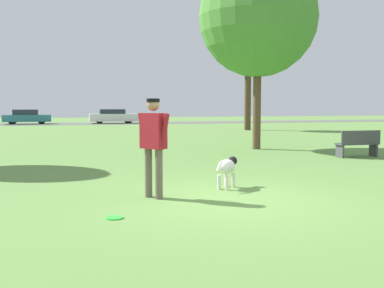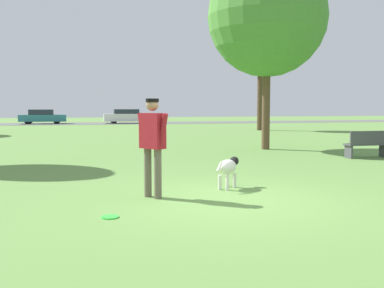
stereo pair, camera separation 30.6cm
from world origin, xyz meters
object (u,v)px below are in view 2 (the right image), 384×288
at_px(tree_near_right, 267,17).
at_px(dog, 228,168).
at_px(person, 153,139).
at_px(parked_car_teal, 42,117).
at_px(parked_car_white, 127,116).
at_px(frisbee, 110,217).
at_px(tree_far_right, 261,54).
at_px(park_bench, 368,143).

bearing_deg(tree_near_right, dog, -118.70).
distance_m(person, tree_near_right, 10.26).
height_order(tree_near_right, parked_car_teal, tree_near_right).
xyz_separation_m(tree_near_right, parked_car_white, (-2.08, 27.45, -4.15)).
bearing_deg(frisbee, dog, 36.57).
relative_size(frisbee, tree_far_right, 0.04).
bearing_deg(person, tree_far_right, 118.58).
distance_m(tree_near_right, parked_car_teal, 29.86).
relative_size(dog, frisbee, 2.95).
relative_size(person, dog, 2.30).
height_order(dog, parked_car_teal, parked_car_teal).
xyz_separation_m(person, parked_car_white, (3.44, 35.22, -0.36)).
distance_m(person, tree_far_right, 23.44).
height_order(person, park_bench, person).
height_order(tree_far_right, parked_car_teal, tree_far_right).
height_order(frisbee, parked_car_teal, parked_car_teal).
bearing_deg(dog, tree_near_right, 13.72).
xyz_separation_m(person, frisbee, (-0.83, -1.25, -1.02)).
bearing_deg(park_bench, tree_near_right, -61.29).
relative_size(dog, parked_car_white, 0.16).
relative_size(tree_far_right, parked_car_teal, 1.59).
bearing_deg(tree_near_right, tree_far_right, 67.75).
bearing_deg(dog, park_bench, -14.48).
bearing_deg(park_bench, parked_car_white, -82.86).
bearing_deg(person, parked_car_teal, 153.06).
relative_size(frisbee, parked_car_teal, 0.06).
bearing_deg(tree_far_right, dog, -114.68).
relative_size(tree_near_right, parked_car_white, 1.54).
bearing_deg(park_bench, person, 30.16).
distance_m(dog, parked_car_teal, 35.63).
relative_size(dog, park_bench, 0.53).
height_order(person, tree_near_right, tree_near_right).
height_order(tree_near_right, parked_car_white, tree_near_right).
relative_size(parked_car_teal, park_bench, 2.96).
bearing_deg(tree_far_right, frisbee, -118.02).
relative_size(person, tree_far_right, 0.26).
bearing_deg(frisbee, parked_car_white, 83.32).
bearing_deg(parked_car_teal, park_bench, -69.93).
relative_size(tree_near_right, parked_car_teal, 1.69).
height_order(person, frisbee, person).
bearing_deg(person, park_bench, 86.59).
bearing_deg(parked_car_white, parked_car_teal, 178.28).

